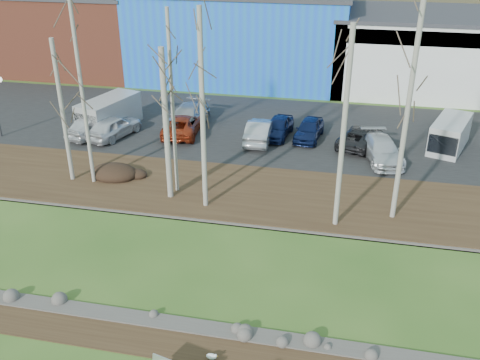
% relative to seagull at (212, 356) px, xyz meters
% --- Properties ---
extents(dirt_strip, '(80.00, 1.80, 0.03)m').
position_rel_seagull_xyz_m(dirt_strip, '(-0.63, 0.51, -0.17)').
color(dirt_strip, '#382616').
rests_on(dirt_strip, ground).
extents(near_bank_rocks, '(80.00, 0.80, 0.50)m').
position_rel_seagull_xyz_m(near_bank_rocks, '(-0.63, 1.51, -0.18)').
color(near_bank_rocks, '#47423D').
rests_on(near_bank_rocks, ground).
extents(river, '(80.00, 8.00, 0.90)m').
position_rel_seagull_xyz_m(river, '(-0.63, 5.61, -0.18)').
color(river, black).
rests_on(river, ground).
extents(far_bank_rocks, '(80.00, 0.80, 0.46)m').
position_rel_seagull_xyz_m(far_bank_rocks, '(-0.63, 9.71, -0.18)').
color(far_bank_rocks, '#47423D').
rests_on(far_bank_rocks, ground).
extents(far_bank, '(80.00, 7.00, 0.15)m').
position_rel_seagull_xyz_m(far_bank, '(-0.63, 12.91, -0.11)').
color(far_bank, '#382616').
rests_on(far_bank, ground).
extents(parking_lot, '(80.00, 14.00, 0.14)m').
position_rel_seagull_xyz_m(parking_lot, '(-0.63, 23.41, -0.11)').
color(parking_lot, black).
rests_on(parking_lot, ground).
extents(building_brick, '(16.32, 12.24, 7.80)m').
position_rel_seagull_xyz_m(building_brick, '(-24.63, 37.41, 3.72)').
color(building_brick, brown).
rests_on(building_brick, ground).
extents(building_blue, '(20.40, 12.24, 8.30)m').
position_rel_seagull_xyz_m(building_blue, '(-6.63, 37.41, 3.97)').
color(building_blue, blue).
rests_on(building_blue, ground).
extents(building_white, '(18.36, 12.24, 6.80)m').
position_rel_seagull_xyz_m(building_white, '(11.37, 37.40, 3.23)').
color(building_white, silver).
rests_on(building_white, ground).
extents(seagull, '(0.46, 0.22, 0.33)m').
position_rel_seagull_xyz_m(seagull, '(0.00, 0.00, 0.00)').
color(seagull, gold).
rests_on(seagull, ground).
extents(dirt_mound, '(2.91, 2.06, 0.57)m').
position_rel_seagull_xyz_m(dirt_mound, '(-9.59, 13.19, 0.25)').
color(dirt_mound, black).
rests_on(dirt_mound, far_bank).
extents(birch_0, '(0.25, 0.25, 8.41)m').
position_rel_seagull_xyz_m(birch_0, '(-11.92, 12.36, 4.17)').
color(birch_0, '#A49F94').
rests_on(birch_0, far_bank).
extents(birch_1, '(0.21, 0.21, 11.17)m').
position_rel_seagull_xyz_m(birch_1, '(-10.52, 12.33, 5.55)').
color(birch_1, '#A49F94').
rests_on(birch_1, far_bank).
extents(birch_2, '(0.31, 0.31, 8.42)m').
position_rel_seagull_xyz_m(birch_2, '(-5.41, 11.45, 4.18)').
color(birch_2, '#A49F94').
rests_on(birch_2, far_bank).
extents(birch_3, '(0.20, 0.20, 10.23)m').
position_rel_seagull_xyz_m(birch_3, '(-5.28, 12.29, 5.08)').
color(birch_3, '#A49F94').
rests_on(birch_3, far_bank).
extents(birch_4, '(0.25, 0.25, 10.56)m').
position_rel_seagull_xyz_m(birch_4, '(-3.20, 10.88, 5.25)').
color(birch_4, '#A49F94').
rests_on(birch_4, far_bank).
extents(birch_5, '(0.20, 0.20, 9.51)m').
position_rel_seagull_xyz_m(birch_5, '(-3.67, 12.35, 4.72)').
color(birch_5, '#A49F94').
rests_on(birch_5, far_bank).
extents(birch_6, '(0.26, 0.26, 10.12)m').
position_rel_seagull_xyz_m(birch_6, '(3.87, 10.35, 5.03)').
color(birch_6, '#A49F94').
rests_on(birch_6, far_bank).
extents(birch_7, '(0.26, 0.26, 12.56)m').
position_rel_seagull_xyz_m(birch_7, '(6.79, 11.72, 6.25)').
color(birch_7, '#A49F94').
rests_on(birch_7, far_bank).
extents(car_0, '(3.06, 4.92, 1.56)m').
position_rel_seagull_xyz_m(car_0, '(-13.84, 19.30, 0.74)').
color(car_0, silver).
rests_on(car_0, parking_lot).
extents(car_1, '(1.94, 4.35, 1.39)m').
position_rel_seagull_xyz_m(car_1, '(-13.40, 20.11, 0.65)').
color(car_1, black).
rests_on(car_1, parking_lot).
extents(car_2, '(2.79, 5.28, 1.41)m').
position_rel_seagull_xyz_m(car_2, '(-7.62, 20.91, 0.66)').
color(car_2, '#A03216').
rests_on(car_2, parking_lot).
extents(car_3, '(2.65, 5.62, 1.58)m').
position_rel_seagull_xyz_m(car_3, '(-7.75, 22.33, 0.75)').
color(car_3, '#9DA0A5').
rests_on(car_3, parking_lot).
extents(car_4, '(2.13, 4.29, 1.41)m').
position_rel_seagull_xyz_m(car_4, '(1.42, 21.83, 0.66)').
color(car_4, '#0F1A43').
rests_on(car_4, parking_lot).
extents(car_5, '(1.75, 4.71, 1.54)m').
position_rel_seagull_xyz_m(car_5, '(-1.93, 20.67, 0.73)').
color(car_5, '#AEAEB0').
rests_on(car_5, parking_lot).
extents(car_6, '(3.52, 5.18, 1.32)m').
position_rel_seagull_xyz_m(car_6, '(4.97, 21.23, 0.61)').
color(car_6, black).
rests_on(car_6, parking_lot).
extents(car_7, '(3.20, 5.33, 1.45)m').
position_rel_seagull_xyz_m(car_7, '(6.36, 19.08, 0.68)').
color(car_7, silver).
rests_on(car_7, parking_lot).
extents(car_8, '(2.13, 4.29, 1.41)m').
position_rel_seagull_xyz_m(car_8, '(-0.80, 21.83, 0.66)').
color(car_8, '#0F1A43').
rests_on(car_8, parking_lot).
extents(car_9, '(3.06, 4.92, 1.56)m').
position_rel_seagull_xyz_m(car_9, '(-12.25, 19.30, 0.74)').
color(car_9, silver).
rests_on(car_9, parking_lot).
extents(van_white, '(3.33, 5.01, 2.03)m').
position_rel_seagull_xyz_m(van_white, '(10.84, 21.96, 0.97)').
color(van_white, silver).
rests_on(van_white, parking_lot).
extents(van_grey, '(3.39, 5.51, 2.25)m').
position_rel_seagull_xyz_m(van_grey, '(-13.40, 20.81, 1.08)').
color(van_grey, '#B4B6B8').
rests_on(van_grey, parking_lot).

